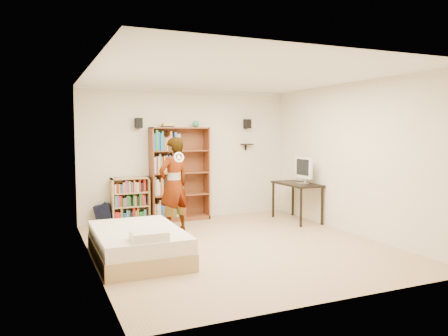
# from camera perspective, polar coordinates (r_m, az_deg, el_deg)

# --- Properties ---
(ground) EXTENTS (4.50, 5.00, 0.01)m
(ground) POSITION_cam_1_polar(r_m,az_deg,el_deg) (7.12, 1.86, -10.10)
(ground) COLOR tan
(ground) RESTS_ON ground
(room_shell) EXTENTS (4.52, 5.02, 2.71)m
(room_shell) POSITION_cam_1_polar(r_m,az_deg,el_deg) (6.88, 1.90, 4.22)
(room_shell) COLOR beige
(room_shell) RESTS_ON ground
(crown_molding) EXTENTS (4.50, 5.00, 0.06)m
(crown_molding) POSITION_cam_1_polar(r_m,az_deg,el_deg) (6.94, 1.92, 11.74)
(crown_molding) COLOR silver
(crown_molding) RESTS_ON room_shell
(speaker_left) EXTENTS (0.14, 0.12, 0.20)m
(speaker_left) POSITION_cam_1_polar(r_m,az_deg,el_deg) (8.83, -11.09, 5.79)
(speaker_left) COLOR black
(speaker_left) RESTS_ON room_shell
(speaker_right) EXTENTS (0.14, 0.12, 0.20)m
(speaker_right) POSITION_cam_1_polar(r_m,az_deg,el_deg) (9.63, 3.07, 5.78)
(speaker_right) COLOR black
(speaker_right) RESTS_ON room_shell
(wall_shelf) EXTENTS (0.25, 0.16, 0.02)m
(wall_shelf) POSITION_cam_1_polar(r_m,az_deg,el_deg) (9.65, 3.03, 3.11)
(wall_shelf) COLOR black
(wall_shelf) RESTS_ON room_shell
(tall_bookshelf) EXTENTS (1.21, 0.35, 1.92)m
(tall_bookshelf) POSITION_cam_1_polar(r_m,az_deg,el_deg) (9.01, -5.79, -0.80)
(tall_bookshelf) COLOR brown
(tall_bookshelf) RESTS_ON ground
(low_bookshelf) EXTENTS (0.74, 0.28, 0.92)m
(low_bookshelf) POSITION_cam_1_polar(r_m,az_deg,el_deg) (8.86, -12.12, -4.21)
(low_bookshelf) COLOR tan
(low_bookshelf) RESTS_ON ground
(computer_desk) EXTENTS (0.57, 1.15, 0.78)m
(computer_desk) POSITION_cam_1_polar(r_m,az_deg,el_deg) (9.09, 9.46, -4.39)
(computer_desk) COLOR black
(computer_desk) RESTS_ON ground
(imac) EXTENTS (0.12, 0.54, 0.54)m
(imac) POSITION_cam_1_polar(r_m,az_deg,el_deg) (8.93, 10.25, -0.30)
(imac) COLOR silver
(imac) RESTS_ON computer_desk
(daybed) EXTENTS (1.20, 1.84, 0.54)m
(daybed) POSITION_cam_1_polar(r_m,az_deg,el_deg) (6.48, -11.18, -9.22)
(daybed) COLOR white
(daybed) RESTS_ON ground
(person) EXTENTS (0.74, 0.61, 1.73)m
(person) POSITION_cam_1_polar(r_m,az_deg,el_deg) (7.98, -6.58, -2.19)
(person) COLOR black
(person) RESTS_ON ground
(wii_wheel) EXTENTS (0.19, 0.07, 0.19)m
(wii_wheel) POSITION_cam_1_polar(r_m,az_deg,el_deg) (7.63, -5.92, 1.41)
(wii_wheel) COLOR silver
(wii_wheel) RESTS_ON person
(navy_bag) EXTENTS (0.38, 0.31, 0.45)m
(navy_bag) POSITION_cam_1_polar(r_m,az_deg,el_deg) (8.79, -15.43, -5.92)
(navy_bag) COLOR black
(navy_bag) RESTS_ON ground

